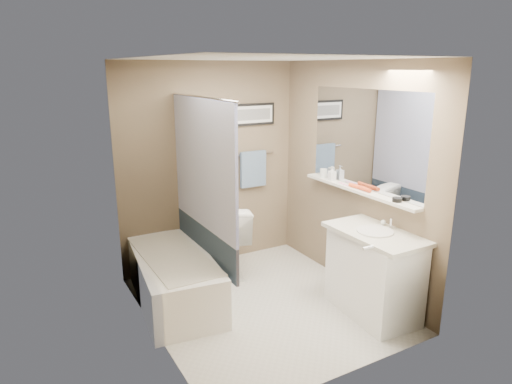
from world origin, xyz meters
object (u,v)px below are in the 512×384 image
bathtub (174,279)px  glass_jar (324,173)px  vanity (373,275)px  toilet (227,237)px  candle_bowl_near (397,200)px  soap_bottle (332,174)px  hair_brush_front (363,188)px  hair_brush_back (357,187)px

bathtub → glass_jar: 2.01m
vanity → glass_jar: glass_jar is taller
toilet → candle_bowl_near: size_ratio=9.23×
candle_bowl_near → soap_bottle: (0.00, 0.96, 0.06)m
hair_brush_front → soap_bottle: (0.00, 0.50, 0.06)m
vanity → glass_jar: size_ratio=9.00×
hair_brush_front → hair_brush_back: (0.00, 0.08, 0.00)m
hair_brush_front → bathtub: bearing=157.5°
candle_bowl_near → glass_jar: (0.00, 1.11, 0.03)m
vanity → bathtub: bearing=148.9°
hair_brush_back → glass_jar: size_ratio=2.20×
hair_brush_back → vanity: bearing=-110.4°
bathtub → vanity: bearing=-29.2°
hair_brush_back → bathtub: bearing=159.7°
glass_jar → soap_bottle: size_ratio=0.64×
glass_jar → soap_bottle: 0.15m
hair_brush_front → soap_bottle: 0.50m
vanity → candle_bowl_near: 0.76m
glass_jar → toilet: bearing=154.0°
candle_bowl_near → hair_brush_front: size_ratio=0.41×
toilet → vanity: toilet is taller
bathtub → vanity: (1.60, -1.16, 0.15)m
toilet → glass_jar: size_ratio=8.31×
hair_brush_front → toilet: bearing=131.3°
candle_bowl_near → soap_bottle: bearing=90.0°
toilet → hair_brush_front: 1.67m
bathtub → candle_bowl_near: 2.33m
toilet → glass_jar: glass_jar is taller
glass_jar → hair_brush_front: bearing=-90.0°
glass_jar → hair_brush_back: bearing=-90.0°
toilet → soap_bottle: size_ratio=5.36×
toilet → hair_brush_front: size_ratio=3.78×
glass_jar → vanity: bearing=-99.9°
toilet → glass_jar: 1.33m
bathtub → hair_brush_back: size_ratio=6.82×
vanity → hair_brush_back: size_ratio=4.09×
candle_bowl_near → hair_brush_back: 0.54m
hair_brush_back → soap_bottle: size_ratio=1.42×
vanity → glass_jar: bearing=84.9°
hair_brush_front → hair_brush_back: 0.08m
candle_bowl_near → bathtub: bearing=146.1°
hair_brush_back → candle_bowl_near: bearing=-90.0°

